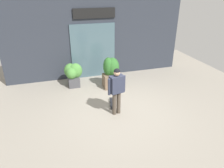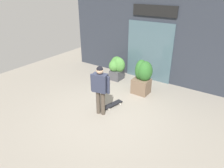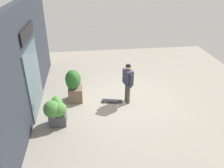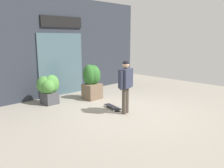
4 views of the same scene
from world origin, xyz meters
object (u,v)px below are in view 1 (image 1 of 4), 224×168
(skateboarder, at_px, (117,87))
(planter_box_left, at_px, (73,73))
(planter_box_right, at_px, (111,71))
(skateboard, at_px, (113,103))

(skateboarder, height_order, planter_box_left, skateboarder)
(skateboarder, bearing_deg, planter_box_right, -23.74)
(skateboard, bearing_deg, skateboarder, -171.41)
(planter_box_right, bearing_deg, skateboarder, -101.25)
(skateboard, xyz_separation_m, planter_box_right, (0.35, 1.44, 0.64))
(skateboard, distance_m, planter_box_right, 1.62)
(skateboarder, distance_m, planter_box_left, 2.83)
(skateboarder, height_order, skateboard, skateboarder)
(skateboard, bearing_deg, planter_box_left, 43.14)
(planter_box_left, bearing_deg, skateboard, -60.19)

